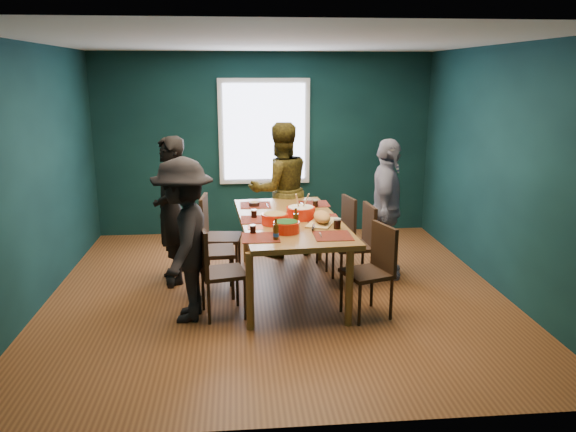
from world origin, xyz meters
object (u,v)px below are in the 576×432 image
(dining_table, at_px, (290,226))
(chair_right_far, at_px, (341,226))
(chair_left_near, at_px, (214,265))
(person_far_left, at_px, (171,211))
(chair_right_mid, at_px, (360,238))
(cutting_board, at_px, (322,218))
(person_back, at_px, (280,190))
(chair_right_near, at_px, (375,264))
(chair_left_far, at_px, (214,230))
(person_near_left, at_px, (184,240))
(bowl_herbs, at_px, (286,226))
(bowl_salad, at_px, (275,218))
(chair_left_mid, at_px, (204,243))
(person_right, at_px, (386,209))
(bowl_dumpling, at_px, (301,212))

(dining_table, height_order, chair_right_far, chair_right_far)
(dining_table, xyz_separation_m, chair_right_far, (0.72, 0.75, -0.23))
(chair_left_near, relative_size, person_far_left, 0.55)
(chair_right_mid, height_order, cutting_board, cutting_board)
(person_back, bearing_deg, chair_right_far, 126.76)
(chair_right_near, bearing_deg, chair_left_far, 123.64)
(person_near_left, distance_m, bowl_herbs, 1.02)
(chair_left_far, height_order, bowl_salad, chair_left_far)
(chair_left_near, bearing_deg, chair_right_far, 30.30)
(chair_right_far, height_order, person_far_left, person_far_left)
(chair_right_near, height_order, cutting_board, cutting_board)
(person_back, bearing_deg, bowl_herbs, 71.14)
(chair_left_mid, bearing_deg, chair_right_near, -25.52)
(person_far_left, bearing_deg, chair_right_far, 83.27)
(dining_table, height_order, chair_left_near, chair_left_near)
(chair_left_far, relative_size, chair_left_near, 1.06)
(person_far_left, relative_size, cutting_board, 2.74)
(cutting_board, bearing_deg, bowl_herbs, -119.26)
(chair_left_mid, relative_size, chair_left_near, 1.09)
(person_far_left, distance_m, person_right, 2.51)
(person_near_left, bearing_deg, chair_right_near, 93.51)
(chair_right_near, relative_size, cutting_board, 1.50)
(chair_left_far, relative_size, person_back, 0.56)
(chair_left_near, xyz_separation_m, bowl_dumpling, (0.94, 0.68, 0.35))
(chair_right_near, height_order, person_back, person_back)
(dining_table, bearing_deg, person_near_left, -152.62)
(chair_left_mid, xyz_separation_m, bowl_salad, (0.77, -0.13, 0.29))
(chair_left_mid, bearing_deg, person_far_left, 125.80)
(dining_table, xyz_separation_m, chair_left_mid, (-0.95, -0.07, -0.15))
(person_near_left, distance_m, bowl_dumpling, 1.41)
(chair_right_mid, relative_size, cutting_board, 1.50)
(dining_table, bearing_deg, chair_right_near, -48.57)
(bowl_salad, bearing_deg, chair_right_far, 46.28)
(chair_left_near, distance_m, chair_right_near, 1.60)
(chair_right_far, distance_m, cutting_board, 1.11)
(chair_left_far, distance_m, chair_right_mid, 1.74)
(bowl_salad, relative_size, cutting_board, 0.45)
(chair_right_far, height_order, chair_right_mid, chair_right_mid)
(chair_right_far, relative_size, bowl_salad, 3.17)
(person_right, relative_size, person_near_left, 1.03)
(dining_table, distance_m, person_near_left, 1.29)
(person_back, distance_m, bowl_salad, 1.50)
(chair_right_far, height_order, person_back, person_back)
(bowl_dumpling, bearing_deg, cutting_board, -50.25)
(dining_table, xyz_separation_m, cutting_board, (0.32, -0.22, 0.14))
(chair_left_far, bearing_deg, bowl_salad, -41.32)
(person_near_left, relative_size, cutting_board, 2.60)
(chair_right_near, xyz_separation_m, cutting_board, (-0.46, 0.54, 0.34))
(chair_left_near, height_order, cutting_board, cutting_board)
(chair_left_near, xyz_separation_m, chair_right_far, (1.54, 1.41, -0.02))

